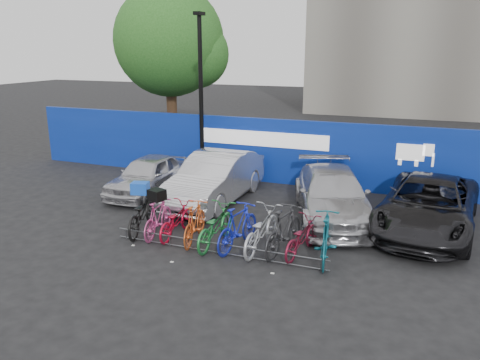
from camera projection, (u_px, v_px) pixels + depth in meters
The scene contains 21 objects.
ground at pixel (226, 245), 12.07m from camera, with size 100.00×100.00×0.00m, color black.
hoarding at pixel (288, 152), 17.13m from camera, with size 22.00×0.18×2.40m.
tree at pixel (174, 44), 22.04m from camera, with size 5.40×5.20×7.80m.
lamppost at pixel (201, 94), 17.12m from camera, with size 0.25×0.50×6.11m.
bike_rack at pixel (216, 248), 11.48m from camera, with size 5.60×0.03×0.30m.
car_0 at pixel (148, 175), 16.15m from camera, with size 1.56×3.88×1.32m, color silver.
car_1 at pixel (215, 178), 15.25m from camera, with size 1.69×4.84×1.60m, color silver.
car_2 at pixel (332, 195), 13.79m from camera, with size 2.00×4.93×1.43m, color #B1B1B6.
car_3 at pixel (428, 205), 12.84m from camera, with size 2.40×5.22×1.45m, color black.
bike_0 at pixel (142, 213), 12.81m from camera, with size 0.72×2.07×1.09m, color black.
bike_1 at pixel (158, 218), 12.53m from camera, with size 0.47×1.67×1.01m, color #CC458B.
bike_2 at pixel (176, 220), 12.50m from camera, with size 0.61×1.74×0.91m, color red.
bike_3 at pixel (195, 222), 12.12m from camera, with size 0.50×1.76×1.06m, color #D4551F.
bike_4 at pixel (215, 226), 11.92m from camera, with size 0.69×1.97×1.03m, color #217E35.
bike_5 at pixel (238, 227), 11.70m from camera, with size 0.54×1.91×1.15m, color #1825B8.
bike_6 at pixel (261, 230), 11.62m from camera, with size 0.72×2.05×1.08m, color #ABAEB3.
bike_7 at pixel (284, 230), 11.46m from camera, with size 0.56×1.97×1.18m, color #2A2A2C.
bike_8 at pixel (301, 237), 11.37m from camera, with size 0.61×1.75×0.92m, color maroon.
bike_9 at pixel (326, 238), 10.99m from camera, with size 0.56×1.97×1.18m, color #105B6B.
cargo_crate at pixel (140, 188), 12.62m from camera, with size 0.44×0.34×0.32m, color blue.
cargo_topcase at pixel (157, 195), 12.36m from camera, with size 0.39×0.35×0.29m, color black.
Camera 1 is at (4.32, -10.28, 4.90)m, focal length 35.00 mm.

